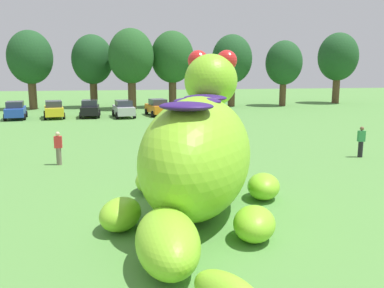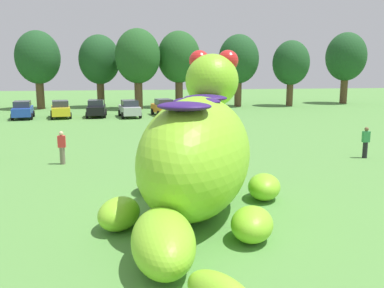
{
  "view_description": "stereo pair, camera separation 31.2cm",
  "coord_description": "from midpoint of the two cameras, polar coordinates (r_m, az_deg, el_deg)",
  "views": [
    {
      "loc": [
        -1.56,
        -13.88,
        4.87
      ],
      "look_at": [
        0.93,
        0.27,
        2.2
      ],
      "focal_mm": 38.29,
      "sensor_mm": 36.0,
      "label": 1
    },
    {
      "loc": [
        -1.25,
        -13.93,
        4.87
      ],
      "look_at": [
        0.93,
        0.27,
        2.2
      ],
      "focal_mm": 38.29,
      "sensor_mm": 36.0,
      "label": 2
    }
  ],
  "objects": [
    {
      "name": "giant_inflatable_creature",
      "position": [
        13.66,
        1.35,
        -1.42
      ],
      "size": [
        7.06,
        11.19,
        5.58
      ],
      "color": "#8CD12D",
      "rests_on": "ground"
    },
    {
      "name": "spectator_wandering",
      "position": [
        21.91,
        -17.27,
        -0.51
      ],
      "size": [
        0.38,
        0.26,
        1.71
      ],
      "color": "#726656",
      "rests_on": "ground"
    },
    {
      "name": "tree_centre",
      "position": [
        49.75,
        -7.39,
        11.97
      ],
      "size": [
        5.33,
        5.33,
        9.47
      ],
      "color": "brown",
      "rests_on": "ground"
    },
    {
      "name": "tree_centre_right",
      "position": [
        51.82,
        -1.67,
        11.93
      ],
      "size": [
        5.29,
        5.29,
        9.39
      ],
      "color": "brown",
      "rests_on": "ground"
    },
    {
      "name": "car_orange",
      "position": [
        42.77,
        -3.79,
        5.13
      ],
      "size": [
        2.5,
        4.34,
        1.72
      ],
      "color": "orange",
      "rests_on": "ground"
    },
    {
      "name": "ground_plane",
      "position": [
        14.8,
        -2.82,
        -8.68
      ],
      "size": [
        160.0,
        160.0,
        0.0
      ],
      "primitive_type": "plane",
      "color": "#568E42"
    },
    {
      "name": "spectator_mid_field",
      "position": [
        36.81,
        -0.76,
        4.26
      ],
      "size": [
        0.38,
        0.26,
        1.71
      ],
      "color": "black",
      "rests_on": "ground"
    },
    {
      "name": "tree_right",
      "position": [
        55.19,
        13.78,
        10.87
      ],
      "size": [
        4.72,
        4.72,
        8.38
      ],
      "color": "brown",
      "rests_on": "ground"
    },
    {
      "name": "car_silver",
      "position": [
        41.65,
        -8.47,
        4.89
      ],
      "size": [
        2.37,
        4.3,
        1.72
      ],
      "color": "#B7BABF",
      "rests_on": "ground"
    },
    {
      "name": "car_blue",
      "position": [
        43.29,
        -22.32,
        4.43
      ],
      "size": [
        2.38,
        4.3,
        1.72
      ],
      "color": "#2347B7",
      "rests_on": "ground"
    },
    {
      "name": "spectator_near_inflatable",
      "position": [
        24.37,
        23.36,
        0.18
      ],
      "size": [
        0.38,
        0.26,
        1.71
      ],
      "color": "black",
      "rests_on": "ground"
    },
    {
      "name": "tree_mid_left",
      "position": [
        52.84,
        -20.52,
        11.16
      ],
      "size": [
        5.22,
        5.22,
        9.26
      ],
      "color": "brown",
      "rests_on": "ground"
    },
    {
      "name": "car_yellow",
      "position": [
        42.7,
        -17.65,
        4.65
      ],
      "size": [
        2.47,
        4.33,
        1.72
      ],
      "color": "yellow",
      "rests_on": "ground"
    },
    {
      "name": "tree_mid_right",
      "position": [
        53.26,
        6.69,
        11.6
      ],
      "size": [
        5.11,
        5.11,
        9.07
      ],
      "color": "brown",
      "rests_on": "ground"
    },
    {
      "name": "tree_far_right",
      "position": [
        61.32,
        20.8,
        11.23
      ],
      "size": [
        5.46,
        5.46,
        9.69
      ],
      "color": "brown",
      "rests_on": "ground"
    },
    {
      "name": "car_black",
      "position": [
        42.62,
        -12.97,
        4.86
      ],
      "size": [
        2.0,
        4.13,
        1.72
      ],
      "color": "black",
      "rests_on": "ground"
    },
    {
      "name": "tree_centre_left",
      "position": [
        52.94,
        -12.61,
        11.34
      ],
      "size": [
        5.04,
        5.04,
        8.94
      ],
      "color": "brown",
      "rests_on": "ground"
    }
  ]
}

